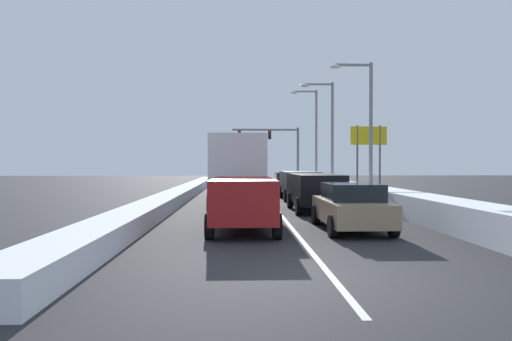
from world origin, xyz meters
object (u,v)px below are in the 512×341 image
Objects in this scene: street_lamp_right_near at (365,117)px; suv_charcoal_right_lane_third at (299,183)px; street_lamp_right_far at (313,129)px; street_lamp_right_mid at (328,126)px; traffic_light_gantry at (277,143)px; box_truck_center_lane_second at (238,169)px; sedan_green_right_lane_fourth at (287,183)px; sedan_tan_right_lane_nearest at (351,207)px; suv_red_center_lane_nearest at (243,199)px; suv_maroon_center_lane_third at (241,182)px; roadside_sign_right at (369,142)px; suv_black_right_lane_second at (315,189)px; sedan_navy_center_lane_fourth at (243,182)px.

suv_charcoal_right_lane_third is at bearing -171.03° from street_lamp_right_near.
suv_charcoal_right_lane_third is 5.73m from street_lamp_right_near.
street_lamp_right_mid is at bearing -91.25° from street_lamp_right_far.
suv_charcoal_right_lane_third is at bearing -91.63° from traffic_light_gantry.
box_truck_center_lane_second is at bearing -138.41° from street_lamp_right_near.
sedan_green_right_lane_fourth is (-0.12, 6.32, -0.25)m from suv_charcoal_right_lane_third.
sedan_tan_right_lane_nearest is 19.63m from sedan_green_right_lane_fourth.
suv_red_center_lane_nearest is at bearing -88.60° from box_truck_center_lane_second.
sedan_tan_right_lane_nearest is 15.14m from street_lamp_right_near.
box_truck_center_lane_second is (-3.65, 7.08, 1.14)m from sedan_tan_right_lane_nearest.
suv_maroon_center_lane_third is (-3.48, 1.49, 0.00)m from suv_charcoal_right_lane_third.
street_lamp_right_mid is at bearing 70.22° from suv_charcoal_right_lane_third.
roadside_sign_right is at bearing 42.37° from sedan_green_right_lane_fourth.
street_lamp_right_mid is (3.52, 9.79, 4.10)m from suv_charcoal_right_lane_third.
suv_maroon_center_lane_third is 0.59× the size of street_lamp_right_near.
street_lamp_right_far is (-0.39, 18.28, 0.57)m from street_lamp_right_near.
box_truck_center_lane_second is at bearing -106.30° from street_lamp_right_far.
suv_red_center_lane_nearest is at bearing -99.66° from sedan_green_right_lane_fourth.
traffic_light_gantry is (0.90, 32.88, 3.48)m from suv_black_right_lane_second.
roadside_sign_right is (4.29, 3.76, -1.10)m from street_lamp_right_mid.
street_lamp_right_mid is (7.00, 8.30, 4.10)m from suv_maroon_center_lane_third.
street_lamp_right_mid is at bearing -80.10° from traffic_light_gantry.
street_lamp_right_mid is (3.68, 16.90, 4.10)m from suv_black_right_lane_second.
box_truck_center_lane_second is 13.72m from sedan_navy_center_lane_fourth.
suv_red_center_lane_nearest is 16.38m from street_lamp_right_near.
sedan_green_right_lane_fourth is at bearing 126.70° from street_lamp_right_near.
suv_red_center_lane_nearest is 20.78m from sedan_navy_center_lane_fourth.
box_truck_center_lane_second is 7.77m from suv_maroon_center_lane_third.
traffic_light_gantry reaches higher than suv_red_center_lane_nearest.
street_lamp_right_far reaches higher than traffic_light_gantry.
traffic_light_gantry is at bearing 77.63° from sedan_navy_center_lane_fourth.
street_lamp_right_near reaches higher than sedan_navy_center_lane_fourth.
suv_charcoal_right_lane_third is 1.00× the size of suv_maroon_center_lane_third.
street_lamp_right_mid reaches higher than roadside_sign_right.
suv_black_right_lane_second is 1.09× the size of sedan_navy_center_lane_fourth.
sedan_navy_center_lane_fourth is 0.60× the size of traffic_light_gantry.
traffic_light_gantry reaches higher than box_truck_center_lane_second.
roadside_sign_right is (7.08, -12.22, -0.48)m from traffic_light_gantry.
suv_red_center_lane_nearest is 0.89× the size of roadside_sign_right.
suv_red_center_lane_nearest is 0.59× the size of street_lamp_right_near.
sedan_green_right_lane_fourth is 0.60× the size of traffic_light_gantry.
suv_black_right_lane_second is at bearing 91.58° from sedan_tan_right_lane_nearest.
box_truck_center_lane_second is at bearing -105.67° from sedan_green_right_lane_fourth.
sedan_tan_right_lane_nearest is at bearing -91.06° from traffic_light_gantry.
street_lamp_right_near is (3.38, -25.12, 0.46)m from traffic_light_gantry.
sedan_green_right_lane_fourth is 11.21m from roadside_sign_right.
sedan_green_right_lane_fourth and sedan_navy_center_lane_fourth have the same top height.
suv_charcoal_right_lane_third is at bearing 88.68° from suv_black_right_lane_second.
suv_charcoal_right_lane_third is 0.57× the size of street_lamp_right_mid.
street_lamp_right_near is at bearing 41.59° from box_truck_center_lane_second.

